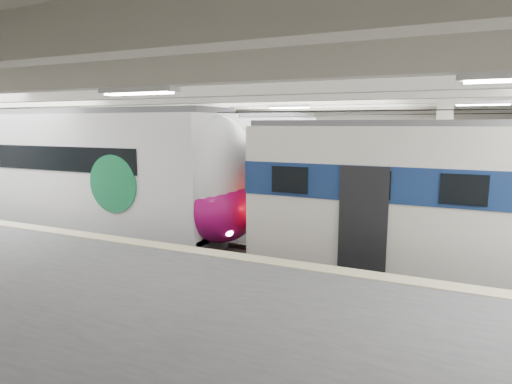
% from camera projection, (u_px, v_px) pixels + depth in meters
% --- Properties ---
extents(station_hall, '(36.00, 24.00, 5.75)m').
position_uv_depth(station_hall, '(243.00, 164.00, 11.81)').
color(station_hall, black).
rests_on(station_hall, ground).
extents(modern_emu, '(15.37, 3.17, 4.88)m').
position_uv_depth(modern_emu, '(91.00, 175.00, 16.48)').
color(modern_emu, white).
rests_on(modern_emu, ground).
extents(older_rer, '(13.47, 2.97, 4.44)m').
position_uv_depth(older_rer, '(506.00, 204.00, 10.85)').
color(older_rer, silver).
rests_on(older_rer, ground).
extents(far_train, '(15.19, 3.48, 4.78)m').
position_uv_depth(far_train, '(163.00, 161.00, 21.69)').
color(far_train, white).
rests_on(far_train, ground).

